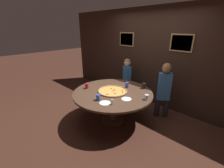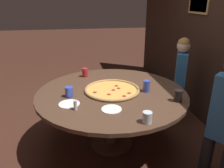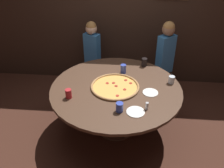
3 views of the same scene
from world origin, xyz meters
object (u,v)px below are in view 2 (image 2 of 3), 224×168
at_px(giant_pizza, 112,90).
at_px(condiment_shaker, 75,105).
at_px(drink_cup_by_shaker, 85,73).
at_px(white_plate_right_side, 111,109).
at_px(drink_cup_far_left, 69,92).
at_px(diner_centre_back, 180,75).
at_px(white_plate_beside_cup, 69,104).
at_px(drink_cup_far_right, 147,117).
at_px(drink_cup_near_left, 146,86).
at_px(drink_cup_beside_pizza, 178,96).
at_px(dining_table, 112,100).

distance_m(giant_pizza, condiment_shaker, 0.60).
height_order(drink_cup_by_shaker, white_plate_right_side, drink_cup_by_shaker).
bearing_deg(drink_cup_far_left, diner_centre_back, 109.49).
bearing_deg(diner_centre_back, white_plate_beside_cup, 139.04).
relative_size(drink_cup_far_right, white_plate_right_side, 0.52).
xyz_separation_m(white_plate_beside_cup, white_plate_right_side, (0.19, 0.41, 0.00)).
relative_size(drink_cup_far_left, white_plate_beside_cup, 0.54).
bearing_deg(diner_centre_back, drink_cup_near_left, 152.31).
bearing_deg(drink_cup_by_shaker, condiment_shaker, -8.93).
bearing_deg(drink_cup_by_shaker, drink_cup_beside_pizza, 43.65).
height_order(giant_pizza, drink_cup_near_left, drink_cup_near_left).
bearing_deg(white_plate_right_side, drink_cup_near_left, 128.16).
distance_m(giant_pizza, white_plate_beside_cup, 0.57).
distance_m(drink_cup_near_left, drink_cup_far_right, 0.70).
distance_m(white_plate_beside_cup, diner_centre_back, 1.77).
bearing_deg(drink_cup_by_shaker, drink_cup_far_left, -18.21).
xyz_separation_m(drink_cup_far_right, diner_centre_back, (-1.24, 0.93, -0.08)).
distance_m(drink_cup_near_left, diner_centre_back, 0.92).
relative_size(dining_table, condiment_shaker, 18.14).
relative_size(dining_table, white_plate_beside_cup, 8.09).
xyz_separation_m(drink_cup_near_left, white_plate_right_side, (0.38, -0.48, -0.06)).
bearing_deg(white_plate_beside_cup, diner_centre_back, 115.23).
bearing_deg(drink_cup_far_left, drink_cup_near_left, 89.91).
bearing_deg(drink_cup_near_left, drink_cup_far_right, -17.68).
distance_m(drink_cup_far_left, drink_cup_beside_pizza, 1.18).
bearing_deg(drink_cup_far_left, drink_cup_far_right, 45.09).
relative_size(drink_cup_far_right, white_plate_beside_cup, 0.48).
distance_m(giant_pizza, drink_cup_far_right, 0.78).
bearing_deg(white_plate_beside_cup, condiment_shaker, 25.82).
xyz_separation_m(giant_pizza, condiment_shaker, (0.41, -0.44, 0.04)).
distance_m(drink_cup_far_left, white_plate_beside_cup, 0.20).
height_order(giant_pizza, condiment_shaker, condiment_shaker).
relative_size(drink_cup_near_left, drink_cup_far_right, 1.30).
bearing_deg(diner_centre_back, dining_table, 137.63).
xyz_separation_m(white_plate_beside_cup, diner_centre_back, (-0.76, 1.60, -0.03)).
bearing_deg(white_plate_beside_cup, drink_cup_by_shaker, 165.62).
bearing_deg(drink_cup_far_right, condiment_shaker, -120.00).
height_order(white_plate_beside_cup, white_plate_right_side, same).
bearing_deg(condiment_shaker, drink_cup_beside_pizza, 90.34).
xyz_separation_m(giant_pizza, drink_cup_beside_pizza, (0.40, 0.64, 0.05)).
relative_size(drink_cup_by_shaker, white_plate_right_side, 0.60).
distance_m(drink_cup_beside_pizza, diner_centre_back, 1.00).
distance_m(white_plate_right_side, condiment_shaker, 0.36).
relative_size(drink_cup_far_left, drink_cup_by_shaker, 0.96).
relative_size(white_plate_right_side, diner_centre_back, 0.16).
relative_size(white_plate_beside_cup, condiment_shaker, 2.24).
height_order(drink_cup_beside_pizza, drink_cup_far_right, drink_cup_beside_pizza).
bearing_deg(drink_cup_far_right, dining_table, -166.15).
bearing_deg(drink_cup_far_left, giant_pizza, 100.23).
distance_m(condiment_shaker, diner_centre_back, 1.78).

